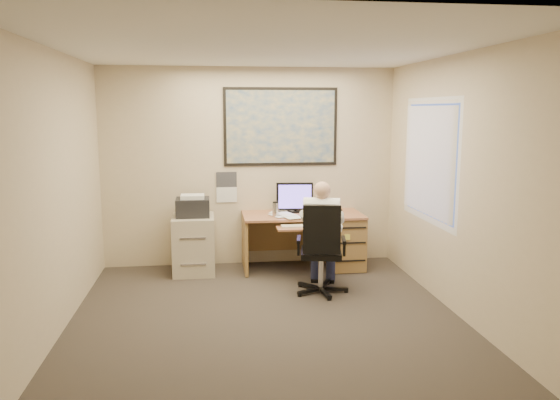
{
  "coord_description": "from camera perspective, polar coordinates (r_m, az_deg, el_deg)",
  "views": [
    {
      "loc": [
        -0.55,
        -5.2,
        2.13
      ],
      "look_at": [
        0.29,
        1.3,
        1.04
      ],
      "focal_mm": 35.0,
      "sensor_mm": 36.0,
      "label": 1
    }
  ],
  "objects": [
    {
      "name": "office_chair",
      "position": [
        6.42,
        4.47,
        -7.02
      ],
      "size": [
        0.75,
        0.75,
        1.08
      ],
      "rotation": [
        0.0,
        0.0,
        -0.19
      ],
      "color": "black",
      "rests_on": "ground"
    },
    {
      "name": "wall_calendar",
      "position": [
        7.52,
        -5.6,
        1.34
      ],
      "size": [
        0.28,
        0.01,
        0.42
      ],
      "primitive_type": "cube",
      "color": "white",
      "rests_on": "room_shell"
    },
    {
      "name": "window_blinds",
      "position": [
        6.53,
        15.35,
        3.99
      ],
      "size": [
        0.06,
        1.4,
        1.3
      ],
      "primitive_type": null,
      "color": "beige",
      "rests_on": "room_shell"
    },
    {
      "name": "filing_cabinet",
      "position": [
        7.29,
        -9.01,
        -4.05
      ],
      "size": [
        0.54,
        0.65,
        1.04
      ],
      "rotation": [
        0.0,
        0.0,
        0.0
      ],
      "color": "#C0B39A",
      "rests_on": "ground"
    },
    {
      "name": "world_map",
      "position": [
        7.5,
        0.09,
        7.66
      ],
      "size": [
        1.56,
        0.03,
        1.06
      ],
      "primitive_type": "cube",
      "color": "#1E4C93",
      "rests_on": "room_shell"
    },
    {
      "name": "desk",
      "position": [
        7.46,
        4.83,
        -3.68
      ],
      "size": [
        1.6,
        0.97,
        1.15
      ],
      "color": "#AE704A",
      "rests_on": "ground"
    },
    {
      "name": "room_shell",
      "position": [
        5.29,
        -1.35,
        0.94
      ],
      "size": [
        4.0,
        4.5,
        2.7
      ],
      "color": "#352F29",
      "rests_on": "ground"
    },
    {
      "name": "person",
      "position": [
        6.41,
        4.28,
        -3.9
      ],
      "size": [
        0.72,
        0.88,
        1.31
      ],
      "primitive_type": null,
      "rotation": [
        0.0,
        0.0,
        -0.28
      ],
      "color": "white",
      "rests_on": "office_chair"
    }
  ]
}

